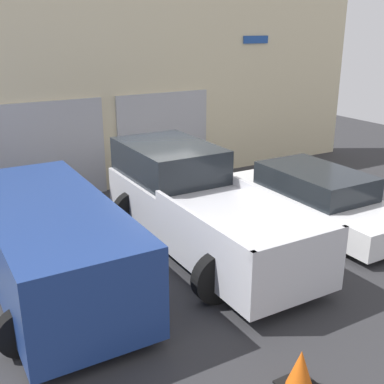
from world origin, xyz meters
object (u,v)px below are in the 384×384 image
Objects in this scene: sedan_white at (316,198)px; traffic_cone at (300,371)px; sedan_side at (51,243)px; pickup_truck at (196,204)px.

sedan_white reaches higher than traffic_cone.
sedan_side reaches higher than sedan_white.
sedan_white is at bearing -5.70° from pickup_truck.
traffic_cone is at bearing -135.36° from sedan_white.
sedan_white is 8.32× the size of traffic_cone.
sedan_white is (3.01, -0.30, -0.30)m from pickup_truck.
sedan_white is at bearing 44.64° from traffic_cone.
pickup_truck is 1.13× the size of sedan_side.
sedan_side is at bearing 116.88° from traffic_cone.
sedan_side reaches higher than traffic_cone.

